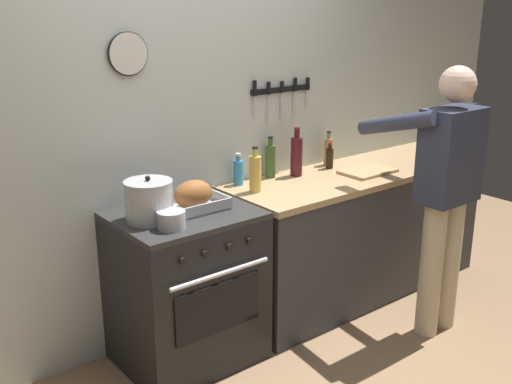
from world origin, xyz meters
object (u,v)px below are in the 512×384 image
(saucepan, at_px, (171,220))
(cutting_board, at_px, (368,171))
(stove, at_px, (186,287))
(stock_pot, at_px, (149,201))
(person_cook, at_px, (445,185))
(bottle_olive_oil, at_px, (270,160))
(bottle_vinegar, at_px, (328,151))
(bottle_wine_red, at_px, (297,156))
(roasting_pan, at_px, (193,197))
(bottle_dish_soap, at_px, (238,172))
(bottle_cooking_oil, at_px, (255,173))
(bottle_soy_sauce, at_px, (330,158))

(saucepan, height_order, cutting_board, saucepan)
(stove, relative_size, stock_pot, 3.54)
(person_cook, bearing_deg, bottle_olive_oil, 37.89)
(person_cook, distance_m, bottle_olive_oil, 1.10)
(person_cook, xyz_separation_m, cutting_board, (-0.00, 0.60, -0.04))
(person_cook, xyz_separation_m, saucepan, (-1.58, 0.52, -0.01))
(bottle_vinegar, bearing_deg, stock_pot, -171.42)
(person_cook, height_order, bottle_wine_red, person_cook)
(stock_pot, xyz_separation_m, cutting_board, (1.61, -0.09, -0.10))
(saucepan, bearing_deg, roasting_pan, 35.44)
(bottle_vinegar, bearing_deg, stove, -169.90)
(bottle_olive_oil, distance_m, bottle_dish_soap, 0.27)
(bottle_vinegar, bearing_deg, bottle_wine_red, -169.10)
(saucepan, xyz_separation_m, bottle_cooking_oil, (0.72, 0.22, 0.07))
(cutting_board, relative_size, bottle_soy_sauce, 1.97)
(bottle_olive_oil, bearing_deg, stove, -163.27)
(person_cook, bearing_deg, bottle_wine_red, 32.29)
(bottle_vinegar, bearing_deg, saucepan, -165.15)
(saucepan, bearing_deg, bottle_cooking_oil, 17.20)
(cutting_board, height_order, bottle_dish_soap, bottle_dish_soap)
(stock_pot, height_order, bottle_wine_red, bottle_wine_red)
(stock_pot, relative_size, bottle_vinegar, 1.05)
(person_cook, bearing_deg, bottle_vinegar, 9.41)
(bottle_vinegar, xyz_separation_m, bottle_soy_sauce, (-0.06, -0.07, -0.03))
(stove, height_order, bottle_dish_soap, bottle_dish_soap)
(stove, distance_m, bottle_soy_sauce, 1.40)
(bottle_soy_sauce, height_order, bottle_dish_soap, bottle_dish_soap)
(stove, height_order, bottle_soy_sauce, bottle_soy_sauce)
(stove, xyz_separation_m, stock_pot, (-0.20, 0.01, 0.56))
(cutting_board, bearing_deg, saucepan, -176.99)
(bottle_wine_red, relative_size, bottle_soy_sauce, 1.78)
(cutting_board, relative_size, bottle_olive_oil, 1.32)
(cutting_board, relative_size, bottle_vinegar, 1.48)
(person_cook, relative_size, bottle_soy_sauce, 9.06)
(cutting_board, distance_m, bottle_soy_sauce, 0.28)
(stock_pot, distance_m, bottle_cooking_oil, 0.75)
(roasting_pan, distance_m, bottle_dish_soap, 0.53)
(bottle_vinegar, height_order, bottle_soy_sauce, bottle_vinegar)
(person_cook, height_order, bottle_cooking_oil, person_cook)
(bottle_cooking_oil, bearing_deg, bottle_dish_soap, 87.12)
(person_cook, bearing_deg, stove, 69.84)
(cutting_board, distance_m, bottle_vinegar, 0.34)
(saucepan, relative_size, bottle_vinegar, 0.60)
(bottle_vinegar, distance_m, bottle_dish_soap, 0.79)
(saucepan, relative_size, bottle_wine_red, 0.45)
(cutting_board, height_order, bottle_soy_sauce, bottle_soy_sauce)
(stock_pot, distance_m, cutting_board, 1.61)
(roasting_pan, xyz_separation_m, saucepan, (-0.25, -0.18, -0.03))
(stove, height_order, bottle_wine_red, bottle_wine_red)
(bottle_wine_red, relative_size, bottle_dish_soap, 1.62)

